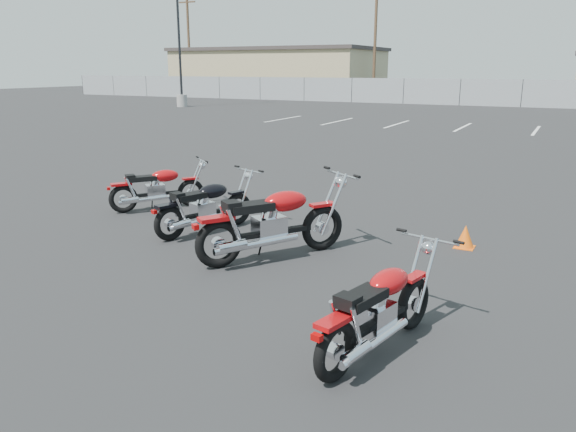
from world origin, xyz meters
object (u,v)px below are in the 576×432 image
at_px(motorcycle_third_red, 273,222).
at_px(motorcycle_rear_red, 379,310).
at_px(motorcycle_second_black, 205,206).
at_px(motorcycle_front_red, 157,188).

relative_size(motorcycle_third_red, motorcycle_rear_red, 1.13).
distance_m(motorcycle_second_black, motorcycle_third_red, 1.70).
bearing_deg(motorcycle_rear_red, motorcycle_front_red, 148.06).
height_order(motorcycle_front_red, motorcycle_second_black, motorcycle_second_black).
bearing_deg(motorcycle_front_red, motorcycle_second_black, -26.62).
bearing_deg(motorcycle_front_red, motorcycle_rear_red, -31.94).
height_order(motorcycle_second_black, motorcycle_third_red, motorcycle_third_red).
xyz_separation_m(motorcycle_second_black, motorcycle_third_red, (1.58, -0.63, 0.09)).
distance_m(motorcycle_second_black, motorcycle_rear_red, 4.51).
height_order(motorcycle_front_red, motorcycle_rear_red, motorcycle_rear_red).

